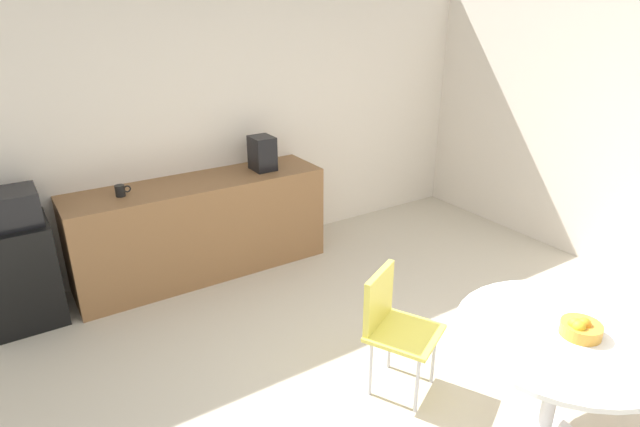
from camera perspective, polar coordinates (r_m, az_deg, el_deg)
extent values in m
cube|color=silver|center=(5.11, -11.77, 9.36)|extent=(6.00, 0.10, 2.60)
cube|color=brown|center=(4.96, -12.78, -1.51)|extent=(2.30, 0.60, 0.90)
cube|color=black|center=(4.75, -29.94, -5.72)|extent=(0.54, 0.54, 0.83)
cube|color=black|center=(4.54, -31.25, 0.42)|extent=(0.48, 0.38, 0.26)
cylinder|color=silver|center=(3.37, 24.02, -16.83)|extent=(0.08, 0.08, 0.72)
cylinder|color=white|center=(3.17, 25.02, -11.92)|extent=(1.14, 1.14, 0.03)
cylinder|color=silver|center=(3.68, 12.28, -14.95)|extent=(0.02, 0.02, 0.42)
cylinder|color=silver|center=(3.44, 10.54, -17.83)|extent=(0.02, 0.02, 0.42)
cylinder|color=silver|center=(3.76, 7.60, -13.69)|extent=(0.02, 0.02, 0.42)
cylinder|color=silver|center=(3.53, 5.53, -16.38)|extent=(0.02, 0.02, 0.42)
cube|color=#D8CC4C|center=(3.46, 9.22, -12.74)|extent=(0.57, 0.57, 0.03)
cube|color=#D8CC4C|center=(3.41, 6.42, -9.13)|extent=(0.35, 0.21, 0.38)
cylinder|color=gold|center=(3.16, 26.55, -11.22)|extent=(0.21, 0.21, 0.07)
sphere|color=yellow|center=(3.10, 26.35, -11.00)|extent=(0.07, 0.07, 0.07)
sphere|color=yellow|center=(3.12, 26.02, -10.77)|extent=(0.07, 0.07, 0.07)
sphere|color=orange|center=(3.14, 26.84, -10.69)|extent=(0.07, 0.07, 0.07)
cylinder|color=black|center=(4.61, -20.96, 2.33)|extent=(0.08, 0.08, 0.09)
torus|color=black|center=(4.62, -20.27, 2.53)|extent=(0.06, 0.01, 0.06)
cube|color=black|center=(4.99, -6.31, 6.54)|extent=(0.20, 0.24, 0.32)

